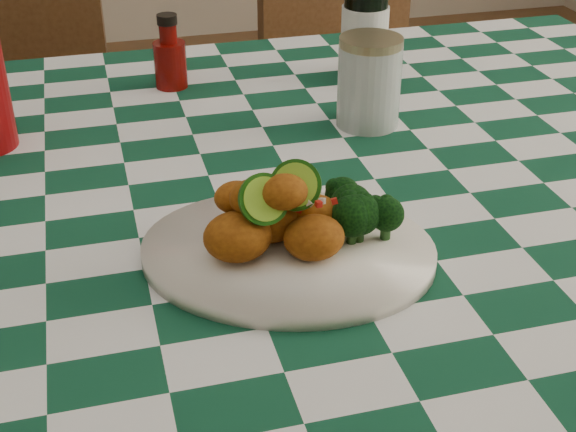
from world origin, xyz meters
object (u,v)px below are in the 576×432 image
object	(u,v)px
ketchup_bottle	(169,51)
mason_jar	(369,82)
fried_chicken_pile	(282,212)
wooden_chair_right	(365,157)
wooden_chair_left	(13,175)
dining_table	(221,400)
plate	(288,253)
beer_bottle	(366,2)

from	to	relation	value
ketchup_bottle	mason_jar	xyz separation A→B (m)	(0.26, -0.22, 0.01)
fried_chicken_pile	ketchup_bottle	world-z (taller)	ketchup_bottle
mason_jar	wooden_chair_right	bearing A→B (deg)	68.95
wooden_chair_left	wooden_chair_right	world-z (taller)	wooden_chair_left
ketchup_bottle	mason_jar	distance (m)	0.34
wooden_chair_left	wooden_chair_right	bearing A→B (deg)	4.16
wooden_chair_right	mason_jar	bearing A→B (deg)	-120.13
dining_table	plate	distance (m)	0.46
plate	dining_table	bearing A→B (deg)	102.92
plate	wooden_chair_left	size ratio (longest dim) A/B	0.34
ketchup_bottle	mason_jar	bearing A→B (deg)	-40.95
fried_chicken_pile	wooden_chair_right	bearing A→B (deg)	64.23
wooden_chair_right	ketchup_bottle	bearing A→B (deg)	-151.99
mason_jar	fried_chicken_pile	bearing A→B (deg)	-123.60
fried_chicken_pile	wooden_chair_left	distance (m)	1.07
ketchup_bottle	wooden_chair_right	distance (m)	0.74
ketchup_bottle	wooden_chair_right	bearing A→B (deg)	37.09
beer_bottle	wooden_chair_right	distance (m)	0.66
beer_bottle	wooden_chair_left	world-z (taller)	beer_bottle
plate	beer_bottle	world-z (taller)	beer_bottle
wooden_chair_right	fried_chicken_pile	bearing A→B (deg)	-124.85
dining_table	wooden_chair_left	size ratio (longest dim) A/B	1.77
wooden_chair_right	plate	bearing A→B (deg)	-124.52
wooden_chair_right	beer_bottle	bearing A→B (deg)	-121.70
mason_jar	beer_bottle	world-z (taller)	beer_bottle
ketchup_bottle	wooden_chair_left	size ratio (longest dim) A/B	0.13
beer_bottle	fried_chicken_pile	bearing A→B (deg)	-118.22
mason_jar	beer_bottle	distance (m)	0.20
ketchup_bottle	wooden_chair_left	xyz separation A→B (m)	(-0.31, 0.39, -0.38)
beer_bottle	wooden_chair_right	bearing A→B (deg)	67.38
dining_table	plate	size ratio (longest dim) A/B	5.22
wooden_chair_left	plate	bearing A→B (deg)	-62.55
fried_chicken_pile	wooden_chair_left	bearing A→B (deg)	111.15
ketchup_bottle	wooden_chair_left	distance (m)	0.63
plate	fried_chicken_pile	bearing A→B (deg)	180.00
dining_table	fried_chicken_pile	bearing A→B (deg)	-78.71
plate	ketchup_bottle	world-z (taller)	ketchup_bottle
beer_bottle	wooden_chair_left	distance (m)	0.88
plate	wooden_chair_left	bearing A→B (deg)	111.49
plate	wooden_chair_left	xyz separation A→B (m)	(-0.37, 0.93, -0.33)
beer_bottle	wooden_chair_left	xyz separation A→B (m)	(-0.63, 0.43, -0.45)
beer_bottle	wooden_chair_right	xyz separation A→B (m)	(0.17, 0.41, -0.49)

